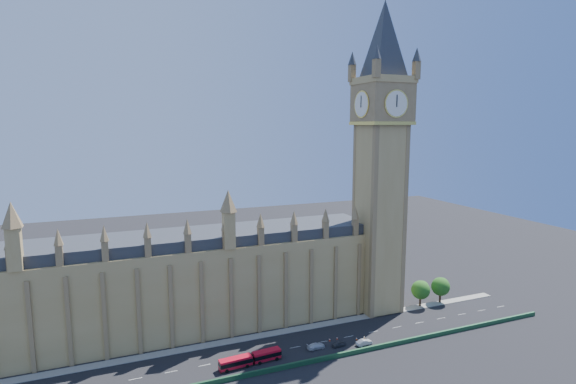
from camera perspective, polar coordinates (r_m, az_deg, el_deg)
name	(u,v)px	position (r m, az deg, el deg)	size (l,w,h in m)	color
ground	(281,350)	(123.75, -0.89, -19.42)	(400.00, 400.00, 0.00)	black
palace_westminster	(170,284)	(132.48, -14.81, -11.24)	(120.00, 20.00, 28.00)	#A1864E
elizabeth_tower	(381,136)	(139.49, 11.76, 6.92)	(20.59, 20.59, 105.00)	#A1864E
bridge_parapet	(294,365)	(116.13, 0.82, -21.09)	(160.00, 0.60, 1.20)	#1E4C2D
kerb_north	(269,334)	(131.67, -2.44, -17.59)	(160.00, 3.00, 0.16)	gray
tree_east_near	(421,289)	(153.86, 16.54, -11.75)	(6.00, 6.00, 8.50)	#382619
tree_east_far	(441,286)	(158.74, 18.85, -11.23)	(6.00, 6.00, 8.50)	#382619
red_bus	(250,359)	(117.10, -4.80, -20.40)	(15.81, 3.43, 2.67)	red
car_grey	(339,344)	(125.90, 6.47, -18.64)	(1.50, 3.74, 1.27)	#3B3C42
car_silver	(364,342)	(127.46, 9.64, -18.30)	(1.58, 4.52, 1.49)	#B0B4B8
car_white	(316,346)	(124.30, 3.59, -18.93)	(2.01, 4.93, 1.43)	silver
cone_a	(330,340)	(128.45, 5.31, -18.17)	(0.58, 0.58, 0.75)	black
cone_b	(364,337)	(130.91, 9.66, -17.74)	(0.54, 0.54, 0.68)	black
cone_c	(337,338)	(129.55, 6.26, -17.97)	(0.53, 0.53, 0.64)	black
cone_d	(357,339)	(129.86, 8.71, -17.93)	(0.57, 0.57, 0.74)	black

